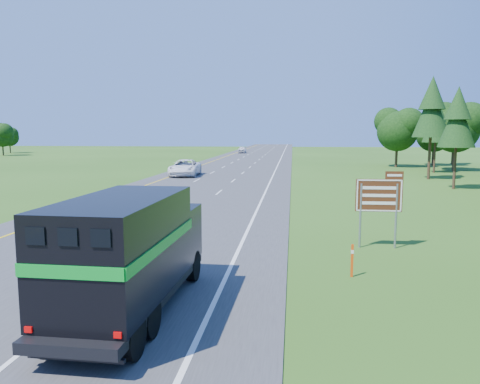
{
  "coord_description": "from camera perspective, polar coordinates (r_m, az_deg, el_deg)",
  "views": [
    {
      "loc": [
        7.64,
        -7.54,
        4.8
      ],
      "look_at": [
        4.88,
        16.94,
        1.64
      ],
      "focal_mm": 35.0,
      "sensor_mm": 36.0,
      "label": 1
    }
  ],
  "objects": [
    {
      "name": "white_suv",
      "position": [
        51.69,
        -6.72,
        2.96
      ],
      "size": [
        3.34,
        6.55,
        1.77
      ],
      "primitive_type": "imported",
      "rotation": [
        0.0,
        0.0,
        0.06
      ],
      "color": "white",
      "rests_on": "road"
    },
    {
      "name": "delineator",
      "position": [
        16.13,
        13.5,
        -8.0
      ],
      "size": [
        0.09,
        0.05,
        1.11
      ],
      "color": "#E1420B",
      "rests_on": "ground"
    },
    {
      "name": "lane_markings",
      "position": [
        58.24,
        -1.13,
        2.62
      ],
      "size": [
        11.15,
        260.0,
        0.01
      ],
      "color": "yellow",
      "rests_on": "road"
    },
    {
      "name": "road",
      "position": [
        58.24,
        -1.13,
        2.6
      ],
      "size": [
        15.0,
        260.0,
        0.04
      ],
      "primitive_type": "cube",
      "color": "#38383A",
      "rests_on": "ground"
    },
    {
      "name": "exit_sign",
      "position": [
        20.1,
        16.66,
        -0.76
      ],
      "size": [
        1.9,
        0.11,
        3.21
      ],
      "rotation": [
        0.0,
        0.0,
        0.01
      ],
      "color": "gray",
      "rests_on": "ground"
    },
    {
      "name": "horse_truck",
      "position": [
        12.61,
        -13.2,
        -6.96
      ],
      "size": [
        2.43,
        7.21,
        3.17
      ],
      "rotation": [
        0.0,
        0.0,
        -0.03
      ],
      "color": "black",
      "rests_on": "road"
    },
    {
      "name": "far_car",
      "position": [
        108.07,
        0.26,
        5.18
      ],
      "size": [
        2.05,
        4.55,
        1.52
      ],
      "primitive_type": "imported",
      "rotation": [
        0.0,
        0.0,
        0.06
      ],
      "color": "silver",
      "rests_on": "road"
    }
  ]
}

